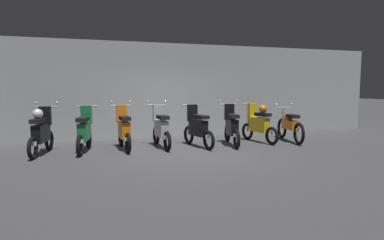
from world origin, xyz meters
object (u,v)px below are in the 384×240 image
Objects in this scene: motorbike_slot_4 at (197,128)px; motorbike_slot_5 at (232,127)px; motorbike_slot_6 at (259,124)px; motorbike_slot_3 at (161,128)px; motorbike_slot_2 at (124,130)px; motorbike_slot_7 at (290,125)px; motorbike_slot_1 at (85,131)px; motorbike_slot_0 at (41,132)px.

motorbike_slot_5 is at bearing -2.03° from motorbike_slot_4.
motorbike_slot_4 is 1.00× the size of motorbike_slot_6.
motorbike_slot_6 is at bearing -0.18° from motorbike_slot_3.
motorbike_slot_2 reaches higher than motorbike_slot_4.
motorbike_slot_4 is at bearing -5.74° from motorbike_slot_2.
motorbike_slot_7 is at bearing -1.75° from motorbike_slot_3.
motorbike_slot_3 reaches higher than motorbike_slot_1.
motorbike_slot_3 is 3.02m from motorbike_slot_6.
motorbike_slot_3 is at bearing 1.31° from motorbike_slot_0.
motorbike_slot_3 is 2.04m from motorbike_slot_5.
motorbike_slot_0 is 3.01m from motorbike_slot_3.
motorbike_slot_6 reaches higher than motorbike_slot_7.
motorbike_slot_4 is 0.86× the size of motorbike_slot_7.
motorbike_slot_2 is at bearing 178.47° from motorbike_slot_7.
motorbike_slot_4 is at bearing -10.78° from motorbike_slot_3.
motorbike_slot_4 is at bearing -1.74° from motorbike_slot_0.
motorbike_slot_6 is at bearing -0.11° from motorbike_slot_1.
motorbike_slot_3 reaches higher than motorbike_slot_6.
motorbike_slot_7 is (2.01, 0.10, -0.04)m from motorbike_slot_5.
motorbike_slot_5 is (1.02, -0.04, 0.00)m from motorbike_slot_4.
motorbike_slot_1 is 0.87× the size of motorbike_slot_7.
motorbike_slot_2 is at bearing 179.70° from motorbike_slot_6.
motorbike_slot_2 is 0.87× the size of motorbike_slot_7.
motorbike_slot_2 is (2.01, 0.08, -0.04)m from motorbike_slot_0.
motorbike_slot_7 is (3.03, 0.07, -0.03)m from motorbike_slot_4.
motorbike_slot_7 is at bearing -1.53° from motorbike_slot_2.
motorbike_slot_5 reaches higher than motorbike_slot_4.
motorbike_slot_2 is at bearing 0.63° from motorbike_slot_1.
motorbike_slot_0 is at bearing -178.69° from motorbike_slot_3.
motorbike_slot_3 and motorbike_slot_5 have the same top height.
motorbike_slot_4 is (2.01, -0.20, -0.00)m from motorbike_slot_2.
motorbike_slot_3 is 1.02m from motorbike_slot_4.
motorbike_slot_5 reaches higher than motorbike_slot_6.
motorbike_slot_1 is at bearing 176.37° from motorbike_slot_4.
motorbike_slot_6 is (3.02, -0.01, 0.04)m from motorbike_slot_3.
motorbike_slot_6 is at bearing 173.63° from motorbike_slot_7.
motorbike_slot_2 is 1.01× the size of motorbike_slot_6.
motorbike_slot_6 is (2.02, 0.18, 0.04)m from motorbike_slot_4.
motorbike_slot_3 is at bearing -0.01° from motorbike_slot_1.
motorbike_slot_0 reaches higher than motorbike_slot_1.
motorbike_slot_7 is at bearing -6.37° from motorbike_slot_6.
motorbike_slot_0 is at bearing -177.71° from motorbike_slot_2.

